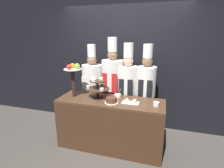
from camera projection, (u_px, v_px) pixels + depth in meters
ground_plane at (105, 156)px, 2.88m from camera, size 14.00×14.00×0.00m
wall_back at (124, 61)px, 3.65m from camera, size 10.00×0.06×2.80m
buffet_counter at (110, 124)px, 3.03m from camera, size 1.78×0.60×0.88m
tiered_stand at (98, 87)px, 2.99m from camera, size 0.41×0.41×0.34m
fruit_pedestal at (73, 74)px, 2.99m from camera, size 0.31×0.31×0.59m
cake_round at (111, 100)px, 2.78m from camera, size 0.22×0.22×0.09m
cup_white at (156, 104)px, 2.66m from camera, size 0.09×0.09×0.06m
cake_square_tray at (130, 102)px, 2.78m from camera, size 0.27×0.15×0.05m
serving_bowl_far at (118, 96)px, 3.04m from camera, size 0.11×0.11×0.15m
chef_left at (93, 85)px, 3.57m from camera, size 0.41×0.41×1.75m
chef_center_left at (112, 83)px, 3.43m from camera, size 0.42×0.42×1.89m
chef_center_right at (128, 87)px, 3.36m from camera, size 0.36×0.36×1.79m
chef_right at (146, 88)px, 3.27m from camera, size 0.35×0.35×1.78m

